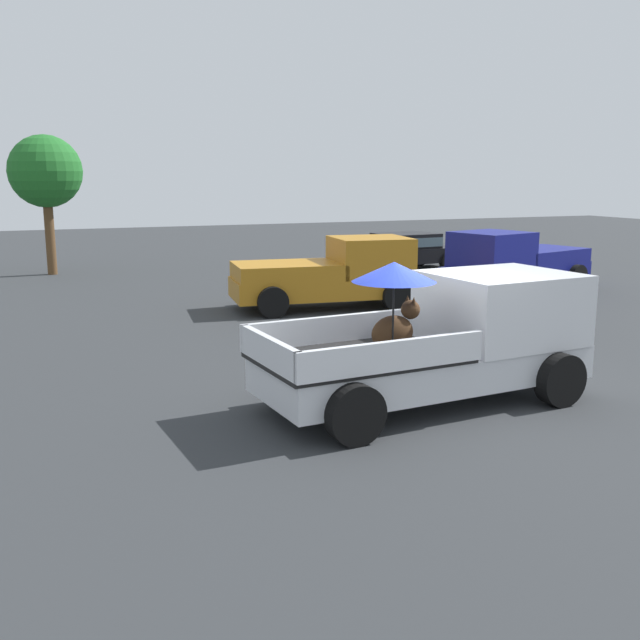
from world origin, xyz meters
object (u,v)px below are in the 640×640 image
Objects in this scene: pickup_truck_main at (451,338)px; pickup_truck_far at (334,274)px; pickup_truck_red at (513,262)px; parked_sedan_near at (404,250)px.

pickup_truck_main is 1.04× the size of pickup_truck_far.
pickup_truck_red is 1.02× the size of pickup_truck_far.
pickup_truck_red is at bearing 90.62° from parked_sedan_near.
parked_sedan_near is (-0.55, 5.56, -0.13)m from pickup_truck_red.
pickup_truck_far is (1.52, 7.91, -0.09)m from pickup_truck_main.
pickup_truck_main is at bearing -93.93° from pickup_truck_far.
pickup_truck_main reaches higher than parked_sedan_near.
pickup_truck_red is (7.46, 8.33, -0.09)m from pickup_truck_main.
pickup_truck_main is 1.17× the size of parked_sedan_near.
pickup_truck_red is at bearing 10.94° from pickup_truck_far.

